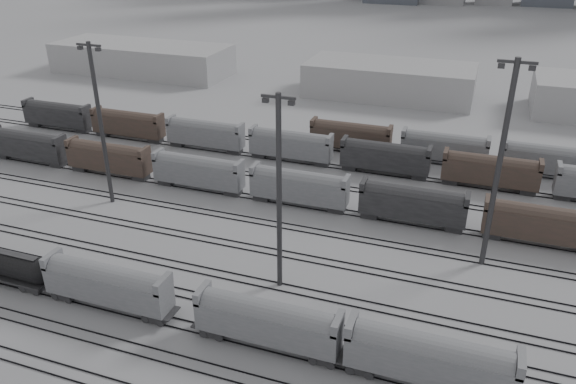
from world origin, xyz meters
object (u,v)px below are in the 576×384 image
(hopper_car_b, at_px, (268,320))
(hopper_car_c, at_px, (430,357))
(light_mast_c, at_px, (279,191))
(hopper_car_a, at_px, (107,283))

(hopper_car_b, relative_size, hopper_car_c, 0.96)
(hopper_car_b, relative_size, light_mast_c, 0.64)
(hopper_car_b, distance_m, light_mast_c, 14.21)
(hopper_car_a, distance_m, hopper_car_b, 18.96)
(hopper_car_c, bearing_deg, hopper_car_a, 180.00)
(hopper_car_a, height_order, light_mast_c, light_mast_c)
(hopper_car_a, xyz_separation_m, hopper_car_b, (18.96, 0.00, -0.01))
(hopper_car_c, xyz_separation_m, light_mast_c, (-18.59, 10.53, 9.04))
(hopper_car_b, xyz_separation_m, light_mast_c, (-2.65, 10.53, 9.16))
(hopper_car_b, bearing_deg, light_mast_c, 104.14)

